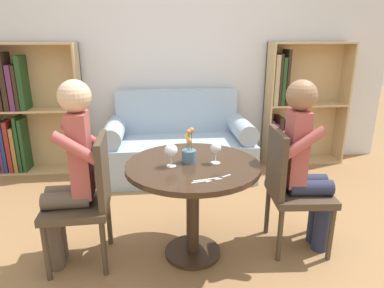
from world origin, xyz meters
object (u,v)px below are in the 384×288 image
chair_right (291,185)px  chair_left (87,196)px  wine_glass_left (171,151)px  person_right (306,163)px  wine_glass_right (216,149)px  couch (179,147)px  person_left (71,172)px  bookshelf_left (25,111)px  bookshelf_right (294,106)px  flower_vase (189,151)px

chair_right → chair_left: bearing=95.2°
chair_left → wine_glass_left: chair_left is taller
person_right → wine_glass_left: 0.95m
wine_glass_right → wine_glass_left: bearing=-174.6°
couch → person_left: bearing=-117.3°
bookshelf_left → chair_right: size_ratio=1.61×
wine_glass_left → chair_left: bearing=175.7°
bookshelf_right → wine_glass_left: bearing=-130.2°
bookshelf_left → person_right: (2.50, -1.79, -0.05)m
person_right → bookshelf_left: bearing=58.5°
chair_right → wine_glass_right: 0.64m
person_left → flower_vase: size_ratio=5.28×
bookshelf_left → flower_vase: size_ratio=6.03×
bookshelf_left → wine_glass_left: 2.42m
chair_right → person_right: size_ratio=0.72×
bookshelf_right → wine_glass_left: size_ratio=9.51×
chair_left → wine_glass_right: (0.86, -0.01, 0.31)m
chair_right → wine_glass_right: (-0.56, -0.04, 0.31)m
chair_left → person_right: person_right is taller
person_right → flower_vase: (-0.82, 0.01, 0.11)m
chair_right → flower_vase: bearing=94.4°
bookshelf_right → flower_vase: size_ratio=6.03×
bookshelf_left → wine_glass_right: 2.60m
couch → person_right: person_right is taller
chair_left → flower_vase: (0.69, 0.02, 0.28)m
bookshelf_right → chair_left: bearing=-139.6°
wine_glass_left → flower_vase: flower_vase is taller
person_left → wine_glass_left: (0.65, -0.04, 0.13)m
couch → bookshelf_right: bearing=10.9°
person_left → bookshelf_left: bearing=-155.4°
bookshelf_right → person_right: 1.90m
flower_vase → chair_left: bearing=-178.1°
bookshelf_left → chair_left: 2.07m
chair_right → person_right: bearing=-92.7°
bookshelf_left → chair_left: bookshelf_left is taller
bookshelf_right → chair_left: size_ratio=1.61×
couch → person_left: (-0.80, -1.54, 0.36)m
person_right → wine_glass_left: size_ratio=8.19×
person_left → flower_vase: bearing=90.1°
bookshelf_right → wine_glass_left: 2.43m
bookshelf_left → person_left: bookshelf_left is taller
couch → bookshelf_left: size_ratio=1.12×
chair_right → person_right: 0.19m
bookshelf_right → couch: bearing=-169.1°
person_left → person_right: (1.59, 0.02, -0.01)m
couch → person_right: (0.80, -1.52, 0.36)m
wine_glass_right → person_right: bearing=2.9°
wine_glass_right → bookshelf_right: bearing=55.2°
wine_glass_left → chair_right: bearing=4.7°
bookshelf_right → wine_glass_left: bookshelf_right is taller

